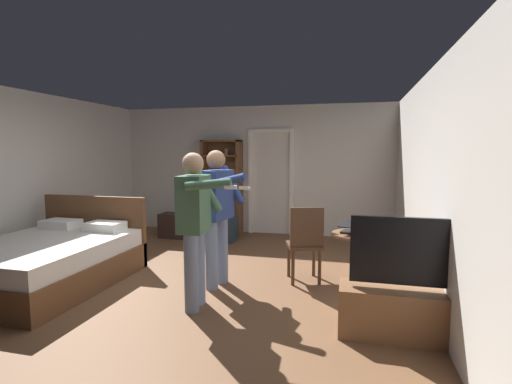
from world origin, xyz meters
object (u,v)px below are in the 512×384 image
Objects in this scene: tv_flatscreen at (408,305)px; person_striped_shirt at (217,208)px; bookshelf at (222,183)px; wooden_chair at (305,241)px; person_blue_shirt at (195,220)px; bed at (48,260)px; suitcase_small at (224,229)px; laptop at (355,230)px; bottle_on_table at (371,227)px; side_table at (358,252)px; suitcase_dark at (174,225)px.

tv_flatscreen is 0.72× the size of person_striped_shirt.
wooden_chair is (2.02, -2.61, -0.48)m from bookshelf.
tv_flatscreen is at bearing -4.20° from person_blue_shirt.
wooden_chair is (3.17, 0.84, 0.24)m from bed.
laptop is at bearing -38.10° from suitcase_small.
bottle_on_table is at bearing -44.87° from bookshelf.
laptop is at bearing -46.38° from bookshelf.
person_striped_shirt reaches higher than bed.
side_table is 4.01m from suitcase_dark.
suitcase_dark is 1.12× the size of suitcase_small.
bottle_on_table is (2.81, -2.79, -0.23)m from bookshelf.
bookshelf is at bearing 134.50° from side_table.
bookshelf is at bearing 43.72° from suitcase_dark.
person_blue_shirt is (-1.65, -0.92, 0.21)m from laptop.
tv_flatscreen is at bearing -66.34° from laptop.
suitcase_dark is at bearing -139.47° from bookshelf.
wooden_chair is 1.20m from person_striped_shirt.
person_blue_shirt is (-1.83, -0.88, 0.16)m from bottle_on_table.
suitcase_dark is at bearing 82.39° from bed.
person_striped_shirt reaches higher than person_blue_shirt.
bookshelf is at bearing 133.62° from laptop.
wooden_chair reaches higher than laptop.
laptop reaches higher than suitcase_dark.
bottle_on_table is at bearing -27.54° from suitcase_dark.
wooden_chair reaches higher than side_table.
bottle_on_table is 0.50× the size of suitcase_small.
bed is at bearing -170.67° from bottle_on_table.
bed is 2.28m from person_striped_shirt.
bookshelf is 4.06× the size of suitcase_small.
side_table is 1.76× the size of laptop.
suitcase_small is (-1.74, 1.86, -0.31)m from wooden_chair.
bookshelf reaches higher than person_blue_shirt.
bed is 3.29m from wooden_chair.
bed is at bearing -169.17° from side_table.
tv_flatscreen is 2.60× the size of suitcase_small.
bookshelf reaches higher than laptop.
bottle_on_table is 0.14× the size of person_blue_shirt.
suitcase_dark is at bearing 126.99° from person_striped_shirt.
laptop is at bearing -13.69° from wooden_chair.
bottle_on_table is (0.14, -0.08, 0.33)m from side_table.
suitcase_small is (1.06, -0.09, -0.00)m from suitcase_dark.
laptop is 0.85× the size of suitcase_small.
tv_flatscreen is (4.24, -0.39, 0.00)m from bed.
bookshelf is (1.15, 3.44, 0.73)m from bed.
side_table is 0.29m from laptop.
tv_flatscreen is at bearing -74.35° from bottle_on_table.
person_striped_shirt is at bearing -171.72° from laptop.
bookshelf is 4.80× the size of laptop.
tv_flatscreen reaches higher than wooden_chair.
person_blue_shirt is at bearing -74.18° from suitcase_small.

